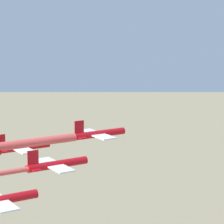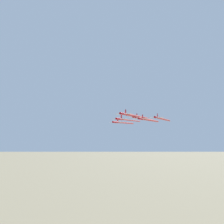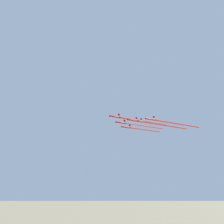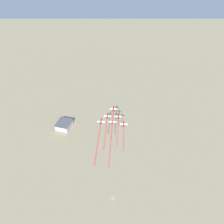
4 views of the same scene
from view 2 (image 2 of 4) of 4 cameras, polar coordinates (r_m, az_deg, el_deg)
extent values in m
cylinder|color=#B20C14|center=(114.23, 2.96, -0.48)|extent=(9.47, 2.93, 1.15)
cube|color=white|center=(114.82, 3.07, -0.50)|extent=(4.15, 9.11, 0.19)
cube|color=#B20C14|center=(117.99, 3.59, 0.10)|extent=(1.67, 0.46, 2.30)
cube|color=#B20C14|center=(117.88, 3.59, -0.60)|extent=(1.77, 3.51, 0.13)
cylinder|color=#B20C14|center=(122.71, 7.54, -1.75)|extent=(9.47, 2.93, 1.15)
cube|color=white|center=(123.32, 7.62, -1.77)|extent=(4.15, 9.11, 0.19)
cube|color=#B20C14|center=(126.53, 7.99, -1.18)|extent=(1.67, 0.46, 2.30)
cube|color=#B20C14|center=(126.46, 7.99, -1.83)|extent=(1.77, 3.51, 0.13)
cylinder|color=#B20C14|center=(126.67, 1.86, -1.83)|extent=(9.47, 2.93, 1.15)
cube|color=white|center=(127.26, 1.96, -1.84)|extent=(4.15, 9.11, 0.19)
cube|color=#B20C14|center=(130.37, 2.46, -1.27)|extent=(1.67, 0.46, 2.30)
cube|color=#B20C14|center=(130.30, 2.46, -1.90)|extent=(1.77, 3.51, 0.13)
cylinder|color=#B20C14|center=(132.06, 11.49, -1.39)|extent=(9.47, 2.93, 1.15)
cube|color=white|center=(132.67, 11.54, -1.40)|extent=(4.15, 9.11, 0.19)
cube|color=#B20C14|center=(135.94, 11.79, -0.86)|extent=(1.67, 0.46, 2.30)
cube|color=#B20C14|center=(135.86, 11.80, -1.47)|extent=(1.77, 3.51, 0.13)
cylinder|color=#B20C14|center=(135.14, 6.08, -1.35)|extent=(9.47, 2.93, 1.15)
cube|color=white|center=(135.74, 6.16, -1.37)|extent=(4.15, 9.11, 0.19)
cube|color=#B20C14|center=(138.93, 6.53, -0.84)|extent=(1.67, 0.46, 2.30)
cube|color=#B20C14|center=(138.85, 6.53, -1.43)|extent=(1.77, 3.51, 0.13)
cylinder|color=#B20C14|center=(139.22, 0.96, -2.67)|extent=(9.47, 2.93, 1.15)
cube|color=white|center=(139.80, 1.05, -2.68)|extent=(4.15, 9.11, 0.19)
cube|color=#B20C14|center=(142.88, 1.53, -2.14)|extent=(1.67, 0.46, 2.30)
cube|color=#B20C14|center=(142.83, 1.53, -2.71)|extent=(1.77, 3.51, 0.13)
cylinder|color=#D84C47|center=(141.59, 6.84, -1.21)|extent=(47.40, 10.47, 1.32)
cylinder|color=#D84C47|center=(149.56, 10.27, -2.19)|extent=(45.18, 9.78, 1.04)
cylinder|color=#D84C47|center=(150.55, 5.25, -2.22)|extent=(40.46, 8.56, 0.72)
cylinder|color=#D84C47|center=(162.55, 13.57, -1.90)|extent=(51.79, 11.18, 1.16)
cylinder|color=#D84C47|center=(165.44, 9.15, -1.88)|extent=(52.52, 11.19, 1.02)
cylinder|color=#D84C47|center=(159.21, 3.77, -2.88)|extent=(32.73, 7.25, 0.93)
camera|label=1|loc=(190.25, -13.87, 3.64)|focal=85.00mm
camera|label=3|loc=(135.55, 125.92, -12.28)|focal=50.00mm
camera|label=4|loc=(310.80, 12.44, 23.38)|focal=28.00mm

